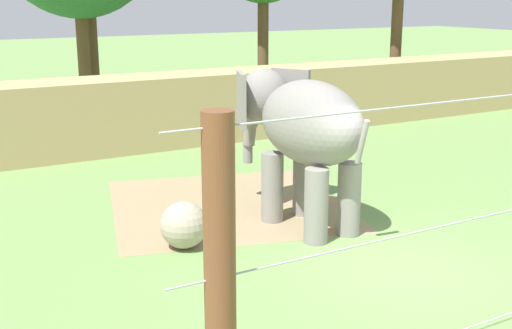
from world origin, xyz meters
name	(u,v)px	position (x,y,z in m)	size (l,w,h in m)	color
ground_plane	(405,268)	(0.00, 0.00, 0.00)	(120.00, 120.00, 0.00)	#6B8E4C
dirt_patch	(228,205)	(-0.93, 4.32, 0.00)	(4.66, 4.68, 0.01)	#937F5B
embankment_wall	(160,110)	(0.00, 10.31, 1.00)	(36.00, 1.80, 2.00)	tan
elephant	(301,127)	(-0.26, 2.64, 1.86)	(1.60, 3.80, 2.81)	gray
enrichment_ball	(184,225)	(-2.68, 2.57, 0.41)	(0.82, 0.82, 0.82)	tan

